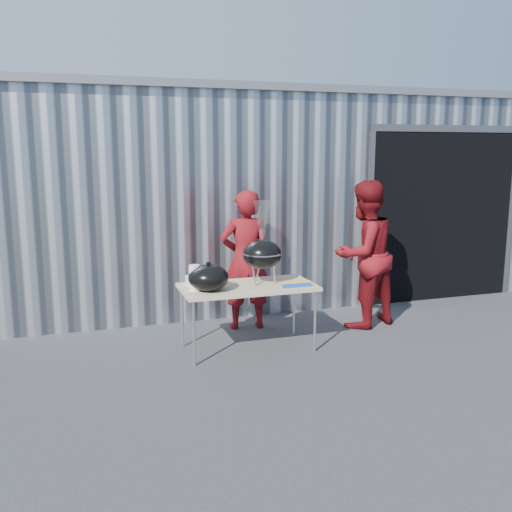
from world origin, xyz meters
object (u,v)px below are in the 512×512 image
object	(u,v)px
person_cook	(246,260)
folding_table	(248,289)
kettle_grill	(262,247)
person_bystander	(364,254)

from	to	relation	value
person_cook	folding_table	bearing A→B (deg)	80.90
folding_table	kettle_grill	bearing A→B (deg)	9.99
person_cook	kettle_grill	bearing A→B (deg)	93.74
folding_table	person_bystander	world-z (taller)	person_bystander
person_cook	person_bystander	bearing A→B (deg)	172.16
kettle_grill	person_bystander	distance (m)	1.56
kettle_grill	person_bystander	size ratio (longest dim) A/B	0.50
folding_table	person_cook	distance (m)	0.83
folding_table	kettle_grill	world-z (taller)	kettle_grill
person_cook	person_bystander	size ratio (longest dim) A/B	0.94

